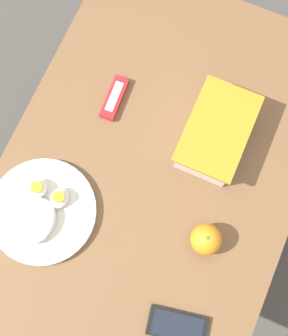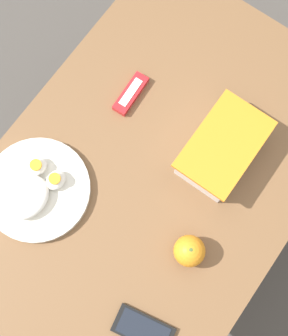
# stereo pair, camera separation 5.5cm
# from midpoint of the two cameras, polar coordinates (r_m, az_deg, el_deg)

# --- Properties ---
(ground_plane) EXTENTS (10.00, 10.00, 0.00)m
(ground_plane) POSITION_cam_midpoint_polar(r_m,az_deg,el_deg) (1.84, 1.20, -6.22)
(ground_plane) COLOR #4C4742
(table) EXTENTS (1.07, 0.70, 0.73)m
(table) POSITION_cam_midpoint_polar(r_m,az_deg,el_deg) (1.25, 1.76, -2.61)
(table) COLOR brown
(table) RESTS_ON ground_plane
(food_container) EXTENTS (0.22, 0.14, 0.08)m
(food_container) POSITION_cam_midpoint_polar(r_m,az_deg,el_deg) (1.12, 10.87, 2.13)
(food_container) COLOR white
(food_container) RESTS_ON table
(orange_fruit) EXTENTS (0.07, 0.07, 0.07)m
(orange_fruit) POSITION_cam_midpoint_polar(r_m,az_deg,el_deg) (1.07, 7.05, -10.15)
(orange_fruit) COLOR orange
(orange_fruit) RESTS_ON table
(rice_plate) EXTENTS (0.25, 0.25, 0.05)m
(rice_plate) POSITION_cam_midpoint_polar(r_m,az_deg,el_deg) (1.12, -11.69, -2.77)
(rice_plate) COLOR silver
(rice_plate) RESTS_ON table
(candy_bar) EXTENTS (0.12, 0.04, 0.02)m
(candy_bar) POSITION_cam_midpoint_polar(r_m,az_deg,el_deg) (1.17, -0.28, 8.92)
(candy_bar) COLOR red
(candy_bar) RESTS_ON table
(cell_phone) EXTENTS (0.09, 0.14, 0.01)m
(cell_phone) POSITION_cam_midpoint_polar(r_m,az_deg,el_deg) (1.09, 1.43, -19.25)
(cell_phone) COLOR black
(cell_phone) RESTS_ON table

